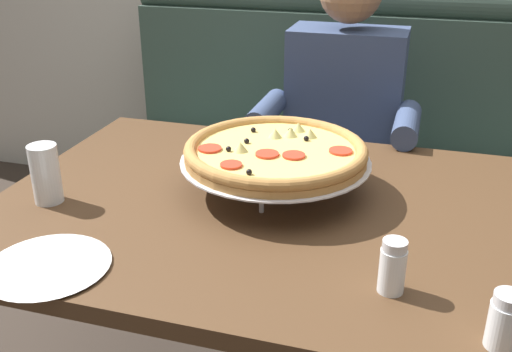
{
  "coord_description": "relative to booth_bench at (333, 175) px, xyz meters",
  "views": [
    {
      "loc": [
        0.33,
        -1.25,
        1.39
      ],
      "look_at": [
        -0.06,
        0.06,
        0.77
      ],
      "focal_mm": 41.52,
      "sensor_mm": 36.0,
      "label": 1
    }
  ],
  "objects": [
    {
      "name": "drinking_glass",
      "position": [
        -0.53,
        -1.1,
        0.4
      ],
      "size": [
        0.07,
        0.07,
        0.15
      ],
      "color": "silver",
      "rests_on": "dining_table"
    },
    {
      "name": "shaker_oregano",
      "position": [
        0.5,
        -1.35,
        0.38
      ],
      "size": [
        0.05,
        0.05,
        0.1
      ],
      "color": "white",
      "rests_on": "dining_table"
    },
    {
      "name": "dining_table",
      "position": [
        0.0,
        -0.96,
        0.26
      ],
      "size": [
        1.36,
        0.98,
        0.73
      ],
      "color": "#4C331E",
      "rests_on": "ground_plane"
    },
    {
      "name": "pizza",
      "position": [
        -0.01,
        -0.88,
        0.44
      ],
      "size": [
        0.48,
        0.48,
        0.14
      ],
      "color": "silver",
      "rests_on": "dining_table"
    },
    {
      "name": "diner_main",
      "position": [
        0.05,
        -0.27,
        0.31
      ],
      "size": [
        0.54,
        0.64,
        1.27
      ],
      "color": "#2D3342",
      "rests_on": "ground_plane"
    },
    {
      "name": "booth_bench",
      "position": [
        0.0,
        0.0,
        0.0
      ],
      "size": [
        1.83,
        0.78,
        1.13
      ],
      "color": "#384C42",
      "rests_on": "ground_plane"
    },
    {
      "name": "plate_near_left",
      "position": [
        -0.36,
        -1.36,
        0.34
      ],
      "size": [
        0.25,
        0.25,
        0.02
      ],
      "color": "white",
      "rests_on": "dining_table"
    },
    {
      "name": "shaker_pepper_flakes",
      "position": [
        0.31,
        -1.25,
        0.38
      ],
      "size": [
        0.05,
        0.05,
        0.11
      ],
      "color": "white",
      "rests_on": "dining_table"
    }
  ]
}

